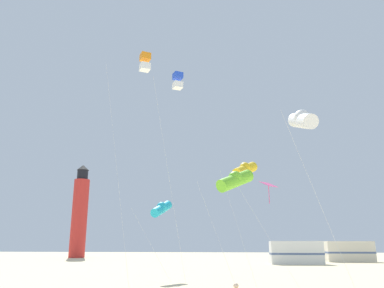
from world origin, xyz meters
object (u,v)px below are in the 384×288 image
(kite_box_blue, at_px, (178,81))
(kite_tube_gold, at_px, (245,169))
(kite_tube_white, at_px, (302,120))
(kite_tube_cyan, at_px, (162,208))
(kite_box_orange, at_px, (145,63))
(kite_diamond_rainbow, at_px, (268,188))
(rv_van_cream, at_px, (349,252))
(rv_van_white, at_px, (296,253))
(kite_tube_lime, at_px, (235,180))
(lighthouse_distant, at_px, (80,213))

(kite_box_blue, height_order, kite_tube_gold, kite_box_blue)
(kite_tube_white, relative_size, kite_tube_cyan, 1.51)
(kite_tube_gold, bearing_deg, kite_box_blue, -157.57)
(kite_box_orange, height_order, kite_box_blue, kite_box_orange)
(kite_diamond_rainbow, xyz_separation_m, rv_van_cream, (14.14, 32.75, -4.57))
(kite_box_orange, xyz_separation_m, kite_box_blue, (1.77, 2.43, -0.27))
(kite_diamond_rainbow, distance_m, kite_tube_gold, 2.62)
(kite_tube_gold, xyz_separation_m, rv_van_white, (7.05, 24.36, -6.09))
(kite_tube_lime, distance_m, kite_tube_cyan, 10.47)
(kite_box_orange, xyz_separation_m, kite_diamond_rainbow, (7.59, 2.62, -7.72))
(kite_box_blue, relative_size, kite_tube_gold, 1.71)
(kite_tube_cyan, relative_size, rv_van_white, 0.91)
(kite_diamond_rainbow, distance_m, rv_van_cream, 35.97)
(kite_tube_lime, distance_m, kite_tube_gold, 5.60)
(kite_tube_cyan, relative_size, kite_tube_gold, 0.72)
(kite_box_orange, bearing_deg, kite_tube_cyan, 91.13)
(kite_tube_lime, relative_size, kite_box_orange, 0.46)
(kite_box_blue, bearing_deg, rv_van_white, 66.27)
(kite_tube_cyan, height_order, lighthouse_distant, lighthouse_distant)
(kite_tube_gold, xyz_separation_m, lighthouse_distant, (-28.47, 41.39, 0.36))
(kite_tube_lime, xyz_separation_m, kite_tube_gold, (0.78, 5.31, 1.59))
(kite_diamond_rainbow, bearing_deg, kite_tube_white, -81.25)
(kite_box_blue, bearing_deg, kite_tube_gold, 22.43)
(kite_diamond_rainbow, bearing_deg, rv_van_white, 77.65)
(kite_box_blue, xyz_separation_m, kite_tube_white, (6.86, -6.53, -5.22))
(kite_tube_white, distance_m, kite_tube_cyan, 15.07)
(kite_tube_lime, distance_m, rv_van_cream, 40.14)
(lighthouse_distant, bearing_deg, kite_tube_gold, -55.48)
(kite_tube_lime, relative_size, lighthouse_distant, 0.39)
(kite_diamond_rainbow, xyz_separation_m, kite_box_blue, (-5.82, -0.20, 7.45))
(kite_tube_gold, height_order, rv_van_cream, kite_tube_gold)
(kite_diamond_rainbow, distance_m, kite_box_blue, 9.46)
(kite_tube_white, height_order, kite_tube_cyan, kite_tube_white)
(kite_box_orange, distance_m, rv_van_white, 33.87)
(kite_tube_gold, bearing_deg, rv_van_cream, 63.52)
(kite_diamond_rainbow, relative_size, rv_van_white, 0.98)
(kite_box_orange, relative_size, rv_van_white, 2.20)
(kite_tube_lime, xyz_separation_m, rv_van_white, (7.83, 29.68, -4.50))
(kite_tube_lime, bearing_deg, kite_diamond_rainbow, 59.82)
(kite_tube_lime, bearing_deg, kite_tube_gold, 81.65)
(kite_tube_gold, bearing_deg, kite_box_orange, -145.62)
(kite_tube_lime, distance_m, kite_box_orange, 9.57)
(kite_tube_white, relative_size, kite_tube_gold, 1.09)
(kite_diamond_rainbow, xyz_separation_m, kite_tube_cyan, (-7.75, 5.15, -0.77))
(kite_tube_lime, distance_m, kite_diamond_rainbow, 4.24)
(kite_diamond_rainbow, relative_size, lighthouse_distant, 0.38)
(rv_van_cream, bearing_deg, kite_box_blue, -122.01)
(kite_tube_lime, relative_size, kite_tube_white, 0.74)
(kite_diamond_rainbow, xyz_separation_m, kite_tube_white, (1.04, -6.73, 2.23))
(kite_diamond_rainbow, relative_size, kite_box_blue, 0.46)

